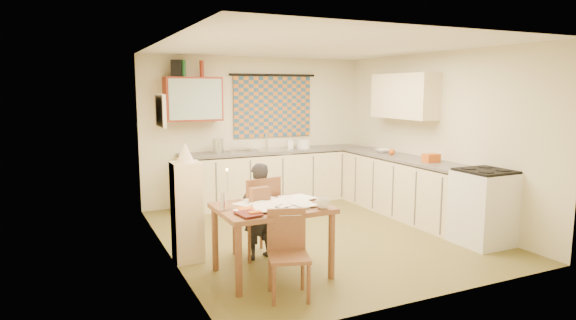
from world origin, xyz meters
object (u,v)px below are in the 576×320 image
chair_far (256,232)px  person (258,211)px  counter_back (276,177)px  counter_right (409,188)px  stove (483,207)px  dining_table (272,240)px  shelf_stand (187,212)px

chair_far → person: bearing=85.6°
counter_back → person: 2.81m
counter_right → chair_far: bearing=-166.5°
stove → counter_right: bearing=90.0°
chair_far → person: (0.00, -0.06, 0.26)m
counter_right → dining_table: 3.09m
person → dining_table: bearing=71.7°
stove → dining_table: stove is taller
stove → person: (-2.77, 0.72, 0.08)m
chair_far → shelf_stand: (-0.77, 0.19, 0.28)m
dining_table → chair_far: chair_far is taller
counter_right → person: size_ratio=2.62×
dining_table → shelf_stand: size_ratio=1.00×
counter_back → counter_right: (1.47, -1.76, -0.00)m
stove → chair_far: 2.89m
dining_table → chair_far: size_ratio=1.19×
counter_back → person: bearing=-117.6°
person → shelf_stand: 0.81m
counter_right → counter_back: bearing=129.9°
dining_table → chair_far: 0.60m
chair_far → counter_back: bearing=-126.8°
shelf_stand → dining_table: bearing=-47.5°
counter_back → shelf_stand: bearing=-132.9°
person → counter_right: bearing=-177.6°
dining_table → chair_far: bearing=84.4°
counter_back → shelf_stand: shelf_stand is taller
dining_table → shelf_stand: (-0.71, 0.78, 0.20)m
stove → shelf_stand: shelf_stand is taller
chair_far → shelf_stand: 0.84m
stove → chair_far: size_ratio=1.00×
shelf_stand → counter_right: bearing=7.6°
person → shelf_stand: size_ratio=0.98×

